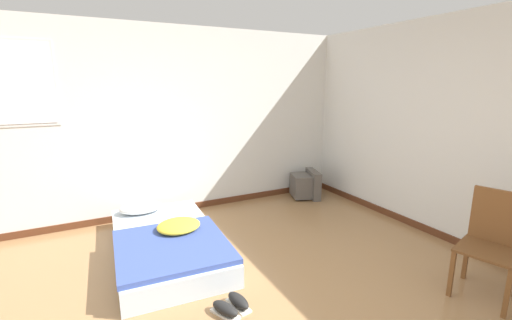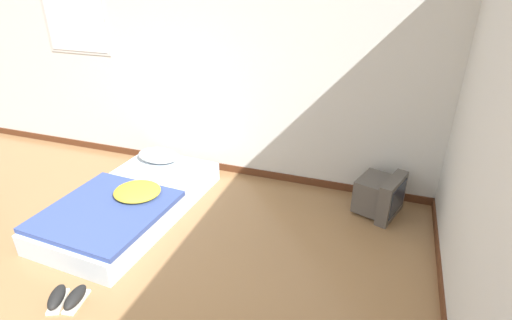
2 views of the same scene
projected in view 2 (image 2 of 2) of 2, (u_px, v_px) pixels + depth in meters
name	position (u px, v px, depth m)	size (l,w,h in m)	color
wall_back	(191.00, 67.00, 4.67)	(8.12, 0.08, 2.60)	silver
mattress_bed	(131.00, 201.00, 4.19)	(1.17, 2.02, 0.37)	silver
crt_tv	(380.00, 195.00, 4.17)	(0.53, 0.55, 0.44)	#56514C
sneaker_pair	(66.00, 298.00, 3.12)	(0.32, 0.33, 0.10)	silver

